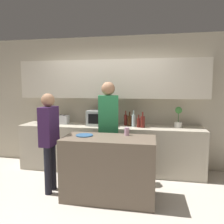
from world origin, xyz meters
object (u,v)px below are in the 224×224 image
object	(u,v)px
toaster	(62,119)
bottle_2	(133,120)
bottle_1	(130,120)
cup_0	(127,131)
plate_on_island	(84,135)
person_left	(108,123)
bottle_3	(138,122)
bottle_4	(143,122)
bottle_0	(126,120)
microwave	(101,118)
person_center	(49,135)
potted_plant	(178,117)

from	to	relation	value
toaster	bottle_2	size ratio (longest dim) A/B	0.81
bottle_1	cup_0	world-z (taller)	bottle_1
plate_on_island	person_left	bearing A→B (deg)	63.39
toaster	bottle_2	distance (m)	1.49
toaster	bottle_3	size ratio (longest dim) A/B	1.07
bottle_1	bottle_4	size ratio (longest dim) A/B	0.95
plate_on_island	bottle_0	bearing A→B (deg)	66.86
plate_on_island	bottle_2	bearing A→B (deg)	57.20
bottle_1	bottle_3	distance (m)	0.22
toaster	plate_on_island	world-z (taller)	toaster
microwave	bottle_3	xyz separation A→B (m)	(0.76, -0.11, -0.06)
bottle_0	bottle_1	world-z (taller)	bottle_0
cup_0	bottle_3	bearing A→B (deg)	81.39
microwave	person_center	distance (m)	1.26
toaster	bottle_0	size ratio (longest dim) A/B	0.88
bottle_3	potted_plant	bearing A→B (deg)	8.61
bottle_4	person_center	distance (m)	1.73
microwave	potted_plant	xyz separation A→B (m)	(1.50, 0.00, 0.05)
bottle_3	plate_on_island	size ratio (longest dim) A/B	0.94
bottle_4	person_center	bearing A→B (deg)	-144.57
bottle_1	bottle_2	size ratio (longest dim) A/B	0.88
bottle_1	bottle_4	world-z (taller)	bottle_4
microwave	cup_0	bearing A→B (deg)	-56.30
potted_plant	person_center	bearing A→B (deg)	-151.58
potted_plant	bottle_0	bearing A→B (deg)	176.50
toaster	potted_plant	world-z (taller)	potted_plant
microwave	bottle_3	size ratio (longest dim) A/B	2.14
bottle_0	bottle_2	world-z (taller)	bottle_2
toaster	bottle_0	world-z (taller)	bottle_0
toaster	cup_0	world-z (taller)	toaster
microwave	bottle_1	world-z (taller)	microwave
bottle_4	plate_on_island	distance (m)	1.29
bottle_2	plate_on_island	bearing A→B (deg)	-122.80
microwave	toaster	size ratio (longest dim) A/B	2.00
cup_0	person_left	size ratio (longest dim) A/B	0.07
bottle_2	person_center	world-z (taller)	person_center
plate_on_island	bottle_1	bearing A→B (deg)	62.43
bottle_4	microwave	bearing A→B (deg)	171.98
bottle_1	bottle_4	xyz separation A→B (m)	(0.26, -0.13, 0.01)
microwave	toaster	world-z (taller)	microwave
bottle_4	cup_0	xyz separation A→B (m)	(-0.20, -0.83, -0.03)
toaster	bottle_0	bearing A→B (deg)	2.67
potted_plant	person_left	world-z (taller)	person_left
person_center	plate_on_island	bearing A→B (deg)	93.71
toaster	cup_0	size ratio (longest dim) A/B	2.17
bottle_0	bottle_1	xyz separation A→B (m)	(0.08, -0.05, -0.00)
person_center	bottle_4	bearing A→B (deg)	126.87
bottle_0	cup_0	size ratio (longest dim) A/B	2.46
bottle_0	cup_0	distance (m)	1.02
microwave	person_center	size ratio (longest dim) A/B	0.33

